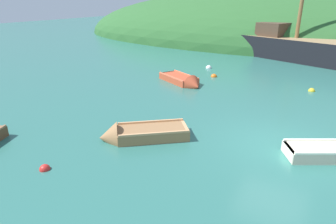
% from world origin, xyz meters
% --- Properties ---
extents(ground_plane, '(120.00, 120.00, 0.00)m').
position_xyz_m(ground_plane, '(0.00, 0.00, 0.00)').
color(ground_plane, '#2D6B60').
extents(shore_hill, '(50.87, 26.38, 11.57)m').
position_xyz_m(shore_hill, '(-8.12, 29.20, 0.00)').
color(shore_hill, '#2D602D').
rests_on(shore_hill, ground).
extents(sailing_ship, '(18.15, 8.88, 12.02)m').
position_xyz_m(sailing_ship, '(-0.05, 16.24, 0.62)').
color(sailing_ship, black).
rests_on(sailing_ship, ground).
extents(rowboat_outer_right, '(3.44, 2.53, 1.13)m').
position_xyz_m(rowboat_outer_right, '(-6.51, 5.30, 0.12)').
color(rowboat_outer_right, '#C64C2D').
rests_on(rowboat_outer_right, ground).
extents(rowboat_far, '(3.15, 2.89, 1.10)m').
position_xyz_m(rowboat_far, '(-4.51, -2.05, 0.13)').
color(rowboat_far, '#9E7047').
rests_on(rowboat_far, ground).
extents(buoy_orange, '(0.40, 0.40, 0.40)m').
position_xyz_m(buoy_orange, '(-5.57, 7.75, 0.00)').
color(buoy_orange, orange).
rests_on(buoy_orange, ground).
extents(buoy_white, '(0.43, 0.43, 0.43)m').
position_xyz_m(buoy_white, '(-6.87, 9.95, 0.00)').
color(buoy_white, white).
rests_on(buoy_white, ground).
extents(buoy_red, '(0.32, 0.32, 0.32)m').
position_xyz_m(buoy_red, '(-5.71, -5.15, 0.00)').
color(buoy_red, red).
rests_on(buoy_red, ground).
extents(buoy_yellow, '(0.35, 0.35, 0.35)m').
position_xyz_m(buoy_yellow, '(0.26, 7.51, 0.00)').
color(buoy_yellow, yellow).
rests_on(buoy_yellow, ground).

